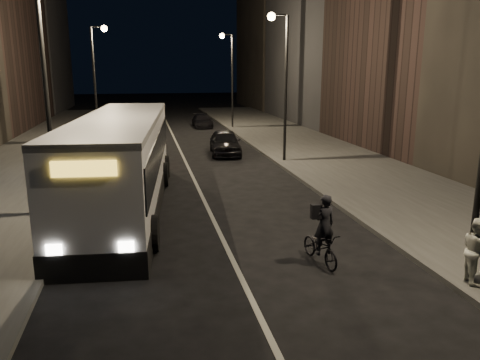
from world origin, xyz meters
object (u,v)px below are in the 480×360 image
streetlight_left_near (52,68)px  streetlight_left_far (98,68)px  streetlight_right_far (229,68)px  cyclist_on_bicycle (321,241)px  city_bus (122,159)px  car_far (202,121)px  car_mid (135,127)px  pedestrian_woman (477,250)px  car_near (225,142)px  streetlight_right_mid (282,68)px

streetlight_left_near → streetlight_left_far: bearing=90.0°
streetlight_right_far → cyclist_on_bicycle: (-2.95, -30.04, -4.68)m
city_bus → car_far: city_bus is taller
streetlight_right_far → car_far: streetlight_right_far is taller
streetlight_left_near → car_far: bearing=71.9°
streetlight_left_near → city_bus: 4.08m
streetlight_left_near → city_bus: bearing=17.2°
streetlight_left_far → car_mid: bearing=52.5°
pedestrian_woman → car_far: pedestrian_woman is taller
pedestrian_woman → city_bus: bearing=61.8°
city_bus → car_near: (5.88, 10.66, -1.18)m
streetlight_left_near → pedestrian_woman: streetlight_left_near is taller
car_mid → cyclist_on_bicycle: bearing=103.2°
cyclist_on_bicycle → car_near: size_ratio=0.45×
streetlight_right_mid → city_bus: bearing=-139.3°
streetlight_right_far → streetlight_left_far: bearing=-150.6°
city_bus → car_mid: size_ratio=3.18×
streetlight_right_mid → city_bus: streetlight_right_mid is taller
streetlight_left_near → cyclist_on_bicycle: 10.86m
car_near → car_mid: (-5.67, 9.73, -0.07)m
streetlight_left_far → car_near: size_ratio=1.78×
city_bus → pedestrian_woman: (8.79, -8.85, -0.97)m
car_mid → car_far: (6.03, 4.57, -0.11)m
streetlight_right_far → cyclist_on_bicycle: streetlight_right_far is taller
cyclist_on_bicycle → car_near: cyclist_on_bicycle is taller
streetlight_right_far → car_far: size_ratio=2.00×
car_mid → streetlight_left_near: bearing=85.6°
cyclist_on_bicycle → pedestrian_woman: 3.88m
city_bus → car_far: (6.23, 24.96, -1.37)m
streetlight_right_far → pedestrian_woman: bearing=-89.5°
car_near → streetlight_right_mid: bearing=-46.0°
streetlight_left_far → car_near: bearing=-39.8°
streetlight_right_mid → car_near: streetlight_right_mid is taller
city_bus → pedestrian_woman: 12.51m
streetlight_left_near → cyclist_on_bicycle: size_ratio=3.95×
streetlight_right_mid → car_near: 6.25m
streetlight_right_far → car_mid: 9.98m
car_mid → streetlight_right_mid: bearing=124.5°
pedestrian_woman → car_mid: bearing=33.4°
car_far → streetlight_right_far: bearing=-35.2°
streetlight_left_near → car_mid: size_ratio=1.91×
streetlight_left_far → car_mid: 6.05m
streetlight_right_mid → streetlight_left_near: 13.33m
cyclist_on_bicycle → car_mid: size_ratio=0.48×
city_bus → car_mid: (0.20, 20.39, -1.26)m
city_bus → cyclist_on_bicycle: 8.81m
streetlight_left_far → city_bus: (2.14, -17.34, -3.40)m
streetlight_right_mid → pedestrian_woman: size_ratio=4.89×
car_far → car_near: bearing=-91.3°
streetlight_right_mid → streetlight_right_far: bearing=90.0°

